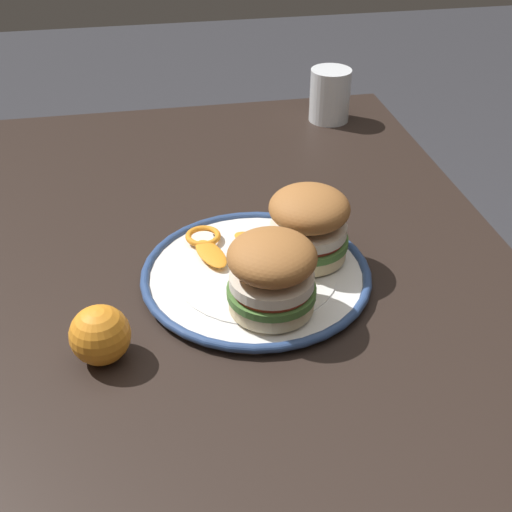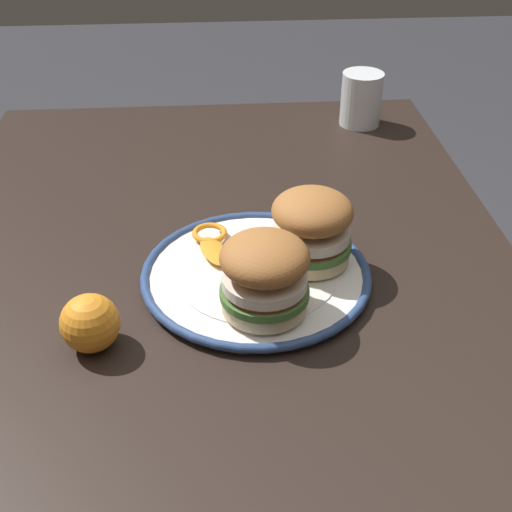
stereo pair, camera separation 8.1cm
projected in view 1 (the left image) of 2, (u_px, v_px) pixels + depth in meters
name	position (u px, v px, depth m)	size (l,w,h in m)	color
dining_table	(231.00, 376.00, 0.90)	(1.39, 0.85, 0.75)	black
dinner_plate	(256.00, 275.00, 0.90)	(0.31, 0.31, 0.02)	white
sandwich_half_left	(309.00, 223.00, 0.90)	(0.15, 0.15, 0.10)	beige
sandwich_half_right	(272.00, 273.00, 0.80)	(0.15, 0.15, 0.10)	beige
orange_peel_curled	(203.00, 236.00, 0.95)	(0.07, 0.07, 0.01)	orange
orange_peel_strip_long	(254.00, 240.00, 0.95)	(0.06, 0.07, 0.01)	orange
orange_peel_strip_short	(211.00, 254.00, 0.92)	(0.08, 0.05, 0.01)	orange
drinking_glass	(330.00, 99.00, 1.32)	(0.08, 0.08, 0.10)	white
whole_orange	(100.00, 335.00, 0.76)	(0.07, 0.07, 0.07)	orange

